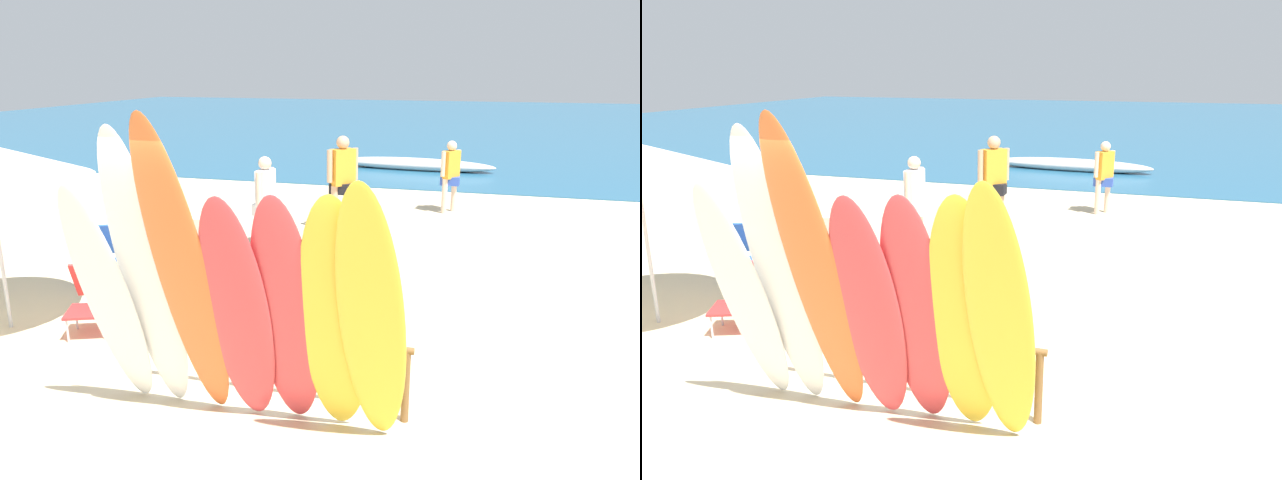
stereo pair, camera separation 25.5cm
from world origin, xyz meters
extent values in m
plane|color=beige|center=(0.00, 14.00, 0.00)|extent=(60.00, 60.00, 0.00)
cube|color=#235B7F|center=(0.00, 30.30, 0.01)|extent=(60.00, 40.00, 0.02)
cylinder|color=brown|center=(-1.28, 0.00, 0.34)|extent=(0.07, 0.07, 0.67)
cylinder|color=brown|center=(1.28, 0.00, 0.34)|extent=(0.07, 0.07, 0.67)
cylinder|color=brown|center=(0.00, 0.00, 0.67)|extent=(2.68, 0.06, 0.06)
ellipsoid|color=white|center=(-1.16, -0.59, 1.08)|extent=(0.54, 0.83, 2.16)
ellipsoid|color=white|center=(-0.77, -0.59, 1.30)|extent=(0.49, 0.84, 2.61)
ellipsoid|color=orange|center=(-0.39, -0.67, 1.36)|extent=(0.54, 1.02, 2.72)
ellipsoid|color=#D13D42|center=(0.01, -0.57, 1.06)|extent=(0.55, 0.78, 2.13)
ellipsoid|color=#D13D42|center=(0.39, -0.51, 1.07)|extent=(0.56, 0.78, 2.15)
ellipsoid|color=yellow|center=(0.78, -0.51, 1.08)|extent=(0.63, 0.79, 2.17)
ellipsoid|color=yellow|center=(1.08, -0.61, 1.15)|extent=(0.59, 0.89, 2.30)
cylinder|color=tan|center=(-0.92, 6.04, 0.43)|extent=(0.13, 0.13, 0.85)
cylinder|color=tan|center=(-0.68, 6.30, 0.43)|extent=(0.13, 0.13, 0.85)
cube|color=black|center=(-0.80, 6.17, 0.78)|extent=(0.46, 0.28, 0.20)
cube|color=orange|center=(-0.80, 6.17, 1.18)|extent=(0.47, 0.48, 0.67)
sphere|color=tan|center=(-0.80, 6.17, 1.64)|extent=(0.24, 0.24, 0.24)
cylinder|color=tan|center=(-0.99, 5.96, 1.22)|extent=(0.10, 0.10, 0.59)
cylinder|color=tan|center=(-0.61, 6.37, 1.22)|extent=(0.10, 0.10, 0.59)
cylinder|color=beige|center=(0.93, 8.02, 0.36)|extent=(0.11, 0.11, 0.73)
cylinder|color=beige|center=(1.11, 8.27, 0.36)|extent=(0.11, 0.11, 0.73)
cube|color=#2D4CB2|center=(1.02, 8.15, 0.67)|extent=(0.39, 0.24, 0.17)
cube|color=orange|center=(1.02, 8.15, 1.01)|extent=(0.38, 0.42, 0.57)
sphere|color=beige|center=(1.02, 8.15, 1.40)|extent=(0.21, 0.21, 0.21)
cylinder|color=beige|center=(0.88, 7.95, 1.04)|extent=(0.09, 0.09, 0.51)
cylinder|color=beige|center=(1.16, 8.34, 1.04)|extent=(0.09, 0.09, 0.51)
cylinder|color=beige|center=(-1.69, 4.33, 0.38)|extent=(0.12, 0.12, 0.76)
cylinder|color=beige|center=(-1.68, 4.65, 0.38)|extent=(0.12, 0.12, 0.76)
cube|color=silver|center=(-1.68, 4.49, 0.70)|extent=(0.41, 0.25, 0.18)
cube|color=silver|center=(-1.68, 4.49, 1.06)|extent=(0.23, 0.40, 0.60)
sphere|color=beige|center=(-1.68, 4.49, 1.47)|extent=(0.22, 0.22, 0.22)
cylinder|color=beige|center=(-1.70, 4.24, 1.10)|extent=(0.09, 0.09, 0.53)
cylinder|color=beige|center=(-1.67, 4.74, 1.10)|extent=(0.09, 0.09, 0.53)
cylinder|color=#B7B7BC|center=(-2.55, 2.69, 0.14)|extent=(0.02, 0.02, 0.28)
cylinder|color=#B7B7BC|center=(-2.13, 2.75, 0.14)|extent=(0.02, 0.02, 0.28)
cylinder|color=#B7B7BC|center=(-2.61, 3.06, 0.14)|extent=(0.02, 0.02, 0.28)
cylinder|color=#B7B7BC|center=(-2.19, 3.12, 0.14)|extent=(0.02, 0.02, 0.28)
cube|color=silver|center=(-2.37, 2.91, 0.30)|extent=(0.56, 0.52, 0.03)
cube|color=silver|center=(-2.42, 3.23, 0.57)|extent=(0.53, 0.30, 0.52)
cylinder|color=#B7B7BC|center=(-3.54, 2.04, 0.14)|extent=(0.02, 0.02, 0.28)
cylinder|color=#B7B7BC|center=(-3.15, 2.20, 0.14)|extent=(0.02, 0.02, 0.28)
cylinder|color=#B7B7BC|center=(-3.68, 2.39, 0.14)|extent=(0.02, 0.02, 0.28)
cylinder|color=#B7B7BC|center=(-3.29, 2.55, 0.14)|extent=(0.02, 0.02, 0.28)
cube|color=blue|center=(-3.41, 2.30, 0.30)|extent=(0.63, 0.61, 0.03)
cube|color=blue|center=(-3.55, 2.63, 0.55)|extent=(0.57, 0.45, 0.50)
cylinder|color=#B7B7BC|center=(-2.56, 0.53, 0.14)|extent=(0.02, 0.02, 0.28)
cylinder|color=#B7B7BC|center=(-2.17, 0.69, 0.14)|extent=(0.02, 0.02, 0.28)
cylinder|color=#B7B7BC|center=(-2.70, 0.88, 0.14)|extent=(0.02, 0.02, 0.28)
cylinder|color=#B7B7BC|center=(-2.31, 1.04, 0.14)|extent=(0.02, 0.02, 0.28)
cube|color=red|center=(-2.43, 0.79, 0.30)|extent=(0.63, 0.61, 0.03)
cube|color=red|center=(-2.58, 1.12, 0.55)|extent=(0.58, 0.48, 0.49)
cylinder|color=silver|center=(-3.50, 0.72, 1.03)|extent=(0.04, 0.04, 2.07)
ellipsoid|color=silver|center=(-0.37, 13.37, 0.17)|extent=(4.72, 1.06, 0.37)
camera|label=1|loc=(1.86, -4.72, 2.99)|focal=34.37mm
camera|label=2|loc=(2.10, -4.65, 2.99)|focal=34.37mm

